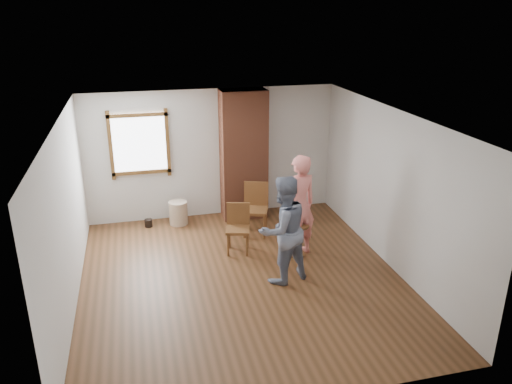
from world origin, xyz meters
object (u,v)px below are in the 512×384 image
stoneware_crock (178,213)px  dining_chair_left (238,225)px  dining_chair_right (256,206)px  side_table (297,234)px  man (283,230)px  person_pink (298,206)px

stoneware_crock → dining_chair_left: 1.70m
dining_chair_right → side_table: 1.20m
man → stoneware_crock: bearing=-81.3°
stoneware_crock → side_table: (1.86, -1.86, 0.17)m
dining_chair_right → man: (-0.02, -1.81, 0.31)m
dining_chair_right → side_table: dining_chair_right is taller
dining_chair_left → side_table: 1.05m
dining_chair_right → man: 1.84m
dining_chair_left → side_table: dining_chair_left is taller
stoneware_crock → man: bearing=-61.8°
dining_chair_left → person_pink: bearing=-5.5°
dining_chair_right → dining_chair_left: bearing=-106.7°
stoneware_crock → person_pink: size_ratio=0.26×
side_table → stoneware_crock: bearing=135.0°
dining_chair_left → man: (0.46, -1.17, 0.38)m
stoneware_crock → man: man is taller
side_table → man: man is taller
man → person_pink: 0.96m
side_table → person_pink: 0.51m
stoneware_crock → dining_chair_right: 1.62m
stoneware_crock → person_pink: (1.90, -1.77, 0.66)m
dining_chair_left → dining_chair_right: bearing=68.4°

